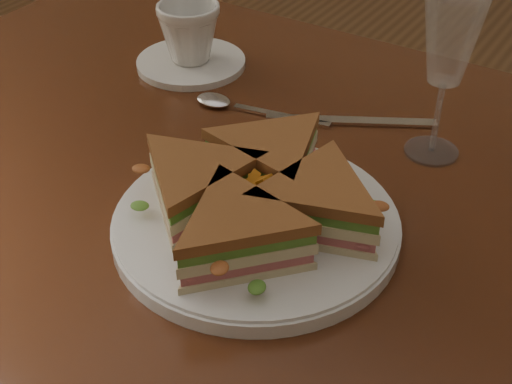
{
  "coord_description": "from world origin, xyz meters",
  "views": [
    {
      "loc": [
        0.35,
        -0.56,
        1.22
      ],
      "look_at": [
        0.05,
        -0.09,
        0.8
      ],
      "focal_mm": 50.0,
      "sensor_mm": 36.0,
      "label": 1
    }
  ],
  "objects_px": {
    "plate": "(256,225)",
    "knife": "(345,121)",
    "sandwich_wedges": "(256,196)",
    "table": "(260,240)",
    "wine_glass": "(450,43)",
    "spoon": "(230,104)",
    "coffee_cup": "(189,33)",
    "saucer": "(191,63)"
  },
  "relations": [
    {
      "from": "plate",
      "to": "coffee_cup",
      "type": "bearing_deg",
      "value": 136.31
    },
    {
      "from": "knife",
      "to": "saucer",
      "type": "xyz_separation_m",
      "value": [
        -0.26,
        0.02,
        0.0
      ]
    },
    {
      "from": "spoon",
      "to": "saucer",
      "type": "relative_size",
      "value": 1.17
    },
    {
      "from": "table",
      "to": "spoon",
      "type": "height_order",
      "value": "spoon"
    },
    {
      "from": "spoon",
      "to": "saucer",
      "type": "height_order",
      "value": "same"
    },
    {
      "from": "wine_glass",
      "to": "saucer",
      "type": "bearing_deg",
      "value": 175.36
    },
    {
      "from": "wine_glass",
      "to": "saucer",
      "type": "distance_m",
      "value": 0.4
    },
    {
      "from": "wine_glass",
      "to": "spoon",
      "type": "bearing_deg",
      "value": -171.56
    },
    {
      "from": "plate",
      "to": "saucer",
      "type": "relative_size",
      "value": 1.87
    },
    {
      "from": "table",
      "to": "knife",
      "type": "relative_size",
      "value": 6.16
    },
    {
      "from": "spoon",
      "to": "coffee_cup",
      "type": "xyz_separation_m",
      "value": [
        -0.11,
        0.07,
        0.05
      ]
    },
    {
      "from": "spoon",
      "to": "coffee_cup",
      "type": "bearing_deg",
      "value": 138.14
    },
    {
      "from": "plate",
      "to": "knife",
      "type": "xyz_separation_m",
      "value": [
        -0.02,
        0.24,
        -0.01
      ]
    },
    {
      "from": "table",
      "to": "plate",
      "type": "distance_m",
      "value": 0.15
    },
    {
      "from": "spoon",
      "to": "saucer",
      "type": "distance_m",
      "value": 0.13
    },
    {
      "from": "spoon",
      "to": "knife",
      "type": "relative_size",
      "value": 0.93
    },
    {
      "from": "sandwich_wedges",
      "to": "coffee_cup",
      "type": "height_order",
      "value": "coffee_cup"
    },
    {
      "from": "table",
      "to": "spoon",
      "type": "relative_size",
      "value": 6.58
    },
    {
      "from": "coffee_cup",
      "to": "table",
      "type": "bearing_deg",
      "value": -40.87
    },
    {
      "from": "sandwich_wedges",
      "to": "coffee_cup",
      "type": "distance_m",
      "value": 0.38
    },
    {
      "from": "knife",
      "to": "wine_glass",
      "type": "distance_m",
      "value": 0.18
    },
    {
      "from": "spoon",
      "to": "saucer",
      "type": "bearing_deg",
      "value": 138.14
    },
    {
      "from": "sandwich_wedges",
      "to": "wine_glass",
      "type": "xyz_separation_m",
      "value": [
        0.1,
        0.23,
        0.1
      ]
    },
    {
      "from": "plate",
      "to": "saucer",
      "type": "xyz_separation_m",
      "value": [
        -0.28,
        0.26,
        -0.0
      ]
    },
    {
      "from": "spoon",
      "to": "knife",
      "type": "distance_m",
      "value": 0.15
    },
    {
      "from": "spoon",
      "to": "wine_glass",
      "type": "distance_m",
      "value": 0.3
    },
    {
      "from": "knife",
      "to": "coffee_cup",
      "type": "distance_m",
      "value": 0.26
    },
    {
      "from": "plate",
      "to": "wine_glass",
      "type": "xyz_separation_m",
      "value": [
        0.1,
        0.23,
        0.13
      ]
    },
    {
      "from": "wine_glass",
      "to": "saucer",
      "type": "relative_size",
      "value": 1.25
    },
    {
      "from": "sandwich_wedges",
      "to": "knife",
      "type": "relative_size",
      "value": 1.57
    },
    {
      "from": "plate",
      "to": "wine_glass",
      "type": "bearing_deg",
      "value": 67.18
    },
    {
      "from": "plate",
      "to": "spoon",
      "type": "relative_size",
      "value": 1.61
    },
    {
      "from": "sandwich_wedges",
      "to": "plate",
      "type": "bearing_deg",
      "value": 90.0
    },
    {
      "from": "spoon",
      "to": "coffee_cup",
      "type": "relative_size",
      "value": 2.05
    },
    {
      "from": "spoon",
      "to": "table",
      "type": "bearing_deg",
      "value": -53.64
    },
    {
      "from": "table",
      "to": "sandwich_wedges",
      "type": "bearing_deg",
      "value": -60.86
    },
    {
      "from": "plate",
      "to": "spoon",
      "type": "xyz_separation_m",
      "value": [
        -0.16,
        0.2,
        -0.0
      ]
    },
    {
      "from": "wine_glass",
      "to": "saucer",
      "type": "xyz_separation_m",
      "value": [
        -0.38,
        0.03,
        -0.14
      ]
    },
    {
      "from": "spoon",
      "to": "wine_glass",
      "type": "xyz_separation_m",
      "value": [
        0.26,
        0.04,
        0.14
      ]
    },
    {
      "from": "table",
      "to": "wine_glass",
      "type": "bearing_deg",
      "value": 44.77
    },
    {
      "from": "table",
      "to": "knife",
      "type": "bearing_deg",
      "value": 78.71
    },
    {
      "from": "sandwich_wedges",
      "to": "knife",
      "type": "xyz_separation_m",
      "value": [
        -0.02,
        0.24,
        -0.04
      ]
    }
  ]
}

